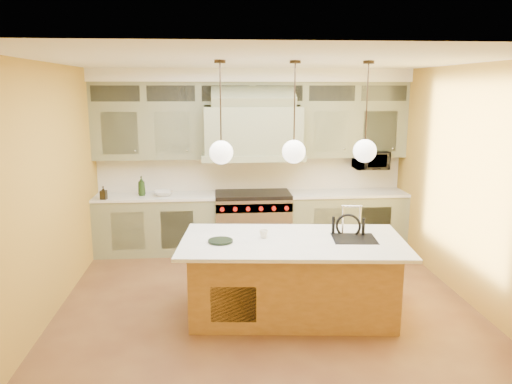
{
  "coord_description": "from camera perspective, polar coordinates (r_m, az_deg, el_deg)",
  "views": [
    {
      "loc": [
        -0.6,
        -5.67,
        2.61
      ],
      "look_at": [
        -0.07,
        0.7,
        1.27
      ],
      "focal_mm": 35.0,
      "sensor_mm": 36.0,
      "label": 1
    }
  ],
  "objects": [
    {
      "name": "floor",
      "position": [
        6.27,
        1.17,
        -12.78
      ],
      "size": [
        5.0,
        5.0,
        0.0
      ],
      "primitive_type": "plane",
      "color": "#552F1D",
      "rests_on": "ground"
    },
    {
      "name": "ceiling",
      "position": [
        5.71,
        1.3,
        14.73
      ],
      "size": [
        5.0,
        5.0,
        0.0
      ],
      "primitive_type": "plane",
      "rotation": [
        3.14,
        0.0,
        0.0
      ],
      "color": "white",
      "rests_on": "wall_back"
    },
    {
      "name": "wall_back",
      "position": [
        8.27,
        -0.57,
        3.77
      ],
      "size": [
        5.0,
        0.0,
        5.0
      ],
      "primitive_type": "plane",
      "rotation": [
        1.57,
        0.0,
        0.0
      ],
      "color": "#B88D32",
      "rests_on": "ground"
    },
    {
      "name": "wall_front",
      "position": [
        3.43,
        5.6,
        -8.05
      ],
      "size": [
        5.0,
        0.0,
        5.0
      ],
      "primitive_type": "plane",
      "rotation": [
        -1.57,
        0.0,
        0.0
      ],
      "color": "#B88D32",
      "rests_on": "ground"
    },
    {
      "name": "wall_left",
      "position": [
        6.09,
        -22.86,
        -0.1
      ],
      "size": [
        0.0,
        5.0,
        5.0
      ],
      "primitive_type": "plane",
      "rotation": [
        1.57,
        0.0,
        1.57
      ],
      "color": "#B88D32",
      "rests_on": "ground"
    },
    {
      "name": "wall_right",
      "position": [
        6.56,
        23.5,
        0.65
      ],
      "size": [
        0.0,
        5.0,
        5.0
      ],
      "primitive_type": "plane",
      "rotation": [
        1.57,
        0.0,
        -1.57
      ],
      "color": "#B88D32",
      "rests_on": "ground"
    },
    {
      "name": "back_cabinetry",
      "position": [
        8.01,
        -0.43,
        3.36
      ],
      "size": [
        5.0,
        0.77,
        2.9
      ],
      "color": "gray",
      "rests_on": "floor"
    },
    {
      "name": "range",
      "position": [
        8.12,
        -0.37,
        -3.34
      ],
      "size": [
        1.2,
        0.74,
        0.96
      ],
      "color": "silver",
      "rests_on": "floor"
    },
    {
      "name": "kitchen_island",
      "position": [
        5.89,
        4.18,
        -9.51
      ],
      "size": [
        2.64,
        1.57,
        1.35
      ],
      "rotation": [
        0.0,
        0.0,
        -0.1
      ],
      "color": "olive",
      "rests_on": "floor"
    },
    {
      "name": "counter_stool",
      "position": [
        5.93,
        10.32,
        -7.5
      ],
      "size": [
        0.51,
        0.51,
        1.17
      ],
      "rotation": [
        0.0,
        0.0,
        -0.3
      ],
      "color": "black",
      "rests_on": "floor"
    },
    {
      "name": "microwave",
      "position": [
        8.4,
        12.98,
        3.59
      ],
      "size": [
        0.54,
        0.37,
        0.3
      ],
      "primitive_type": "imported",
      "color": "black",
      "rests_on": "back_cabinetry"
    },
    {
      "name": "oil_bottle_a",
      "position": [
        8.05,
        -12.95,
        0.69
      ],
      "size": [
        0.13,
        0.13,
        0.31
      ],
      "primitive_type": "imported",
      "rotation": [
        0.0,
        0.0,
        0.06
      ],
      "color": "#1C3414",
      "rests_on": "back_cabinetry"
    },
    {
      "name": "oil_bottle_b",
      "position": [
        7.94,
        -17.04,
        -0.09
      ],
      "size": [
        0.11,
        0.11,
        0.2
      ],
      "primitive_type": "imported",
      "rotation": [
        0.0,
        0.0,
        -0.17
      ],
      "color": "black",
      "rests_on": "back_cabinetry"
    },
    {
      "name": "fruit_bowl",
      "position": [
        8.0,
        -10.51,
        -0.15
      ],
      "size": [
        0.32,
        0.32,
        0.08
      ],
      "primitive_type": "imported",
      "rotation": [
        0.0,
        0.0,
        0.03
      ],
      "color": "silver",
      "rests_on": "back_cabinetry"
    },
    {
      "name": "cup",
      "position": [
        5.74,
        0.89,
        -4.81
      ],
      "size": [
        0.1,
        0.1,
        0.1
      ],
      "primitive_type": "imported",
      "rotation": [
        0.0,
        0.0,
        0.01
      ],
      "color": "silver",
      "rests_on": "kitchen_island"
    },
    {
      "name": "pendant_left",
      "position": [
        5.46,
        -4.0,
        4.84
      ],
      "size": [
        0.26,
        0.26,
        1.11
      ],
      "color": "#2D2319",
      "rests_on": "ceiling"
    },
    {
      "name": "pendant_center",
      "position": [
        5.53,
        4.35,
        4.92
      ],
      "size": [
        0.26,
        0.26,
        1.11
      ],
      "color": "#2D2319",
      "rests_on": "ceiling"
    },
    {
      "name": "pendant_right",
      "position": [
        5.71,
        12.34,
        4.9
      ],
      "size": [
        0.26,
        0.26,
        1.11
      ],
      "color": "#2D2319",
      "rests_on": "ceiling"
    }
  ]
}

